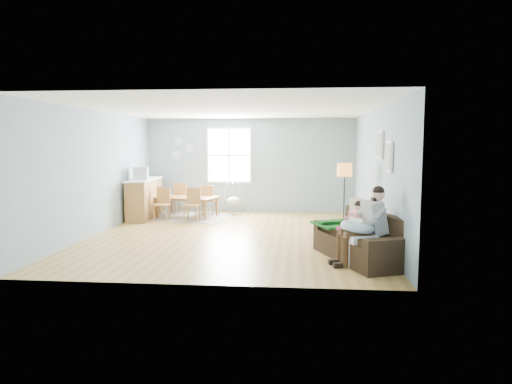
# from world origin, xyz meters

# --- Properties ---
(room) EXTENTS (8.40, 9.40, 3.90)m
(room) POSITION_xyz_m (0.00, 0.00, 2.42)
(room) COLOR #A57B3A
(window) EXTENTS (1.32, 0.08, 1.62)m
(window) POSITION_xyz_m (-0.60, 3.46, 1.65)
(window) COLOR white
(window) RESTS_ON room
(pictures) EXTENTS (0.05, 1.34, 0.74)m
(pictures) POSITION_xyz_m (2.97, -1.05, 1.85)
(pictures) COLOR white
(pictures) RESTS_ON room
(wall_plates) EXTENTS (0.67, 0.02, 0.66)m
(wall_plates) POSITION_xyz_m (-2.00, 3.47, 1.83)
(wall_plates) COLOR #A2BBC2
(wall_plates) RESTS_ON room
(sofa) EXTENTS (1.53, 2.16, 0.80)m
(sofa) POSITION_xyz_m (2.50, -1.86, 0.28)
(sofa) COLOR black
(sofa) RESTS_ON room
(green_throw) EXTENTS (1.13, 1.05, 0.04)m
(green_throw) POSITION_xyz_m (2.19, -1.27, 0.51)
(green_throw) COLOR #16601C
(green_throw) RESTS_ON sofa
(beige_pillow) EXTENTS (0.31, 0.50, 0.49)m
(beige_pillow) POSITION_xyz_m (2.50, -1.29, 0.74)
(beige_pillow) COLOR tan
(beige_pillow) RESTS_ON sofa
(father) EXTENTS (0.97, 0.61, 1.30)m
(father) POSITION_xyz_m (2.49, -2.16, 0.69)
(father) COLOR gray
(father) RESTS_ON sofa
(nursing_pillow) EXTENTS (0.75, 0.74, 0.22)m
(nursing_pillow) POSITION_xyz_m (2.35, -2.22, 0.63)
(nursing_pillow) COLOR #A3BBCC
(nursing_pillow) RESTS_ON father
(infant) EXTENTS (0.27, 0.36, 0.14)m
(infant) POSITION_xyz_m (2.34, -2.19, 0.71)
(infant) COLOR silver
(infant) RESTS_ON nursing_pillow
(toddler) EXTENTS (0.52, 0.42, 0.78)m
(toddler) POSITION_xyz_m (2.36, -1.70, 0.68)
(toddler) COLOR white
(toddler) RESTS_ON sofa
(floor_lamp) EXTENTS (0.31, 0.31, 1.56)m
(floor_lamp) POSITION_xyz_m (2.38, 0.23, 1.29)
(floor_lamp) COLOR black
(floor_lamp) RESTS_ON room
(storage_cube) EXTENTS (0.59, 0.56, 0.51)m
(storage_cube) POSITION_xyz_m (2.38, -2.26, 0.26)
(storage_cube) COLOR white
(storage_cube) RESTS_ON room
(rug) EXTENTS (2.56, 2.10, 0.01)m
(rug) POSITION_xyz_m (-1.60, 2.35, 0.01)
(rug) COLOR gray
(rug) RESTS_ON room
(dining_table) EXTENTS (1.75, 1.25, 0.56)m
(dining_table) POSITION_xyz_m (-1.60, 2.35, 0.28)
(dining_table) COLOR brown
(dining_table) RESTS_ON rug
(chair_sw) EXTENTS (0.40, 0.40, 0.85)m
(chair_sw) POSITION_xyz_m (-2.11, 1.85, 0.48)
(chair_sw) COLOR brown
(chair_sw) RESTS_ON rug
(chair_se) EXTENTS (0.42, 0.42, 0.87)m
(chair_se) POSITION_xyz_m (-1.29, 1.72, 0.49)
(chair_se) COLOR brown
(chair_se) RESTS_ON rug
(chair_nw) EXTENTS (0.42, 0.42, 0.89)m
(chair_nw) POSITION_xyz_m (-1.91, 2.98, 0.50)
(chair_nw) COLOR brown
(chair_nw) RESTS_ON rug
(chair_ne) EXTENTS (0.42, 0.42, 0.83)m
(chair_ne) POSITION_xyz_m (-1.10, 2.85, 0.47)
(chair_ne) COLOR brown
(chair_ne) RESTS_ON rug
(counter) EXTENTS (0.66, 1.91, 1.05)m
(counter) POSITION_xyz_m (-2.70, 2.19, 0.53)
(counter) COLOR brown
(counter) RESTS_ON room
(monitor) EXTENTS (0.40, 0.39, 0.33)m
(monitor) POSITION_xyz_m (-2.66, 1.83, 1.22)
(monitor) COLOR #AAAAAF
(monitor) RESTS_ON counter
(baby_swing) EXTENTS (1.03, 1.05, 0.89)m
(baby_swing) POSITION_xyz_m (-0.42, 3.02, 0.40)
(baby_swing) COLOR #AAAAAF
(baby_swing) RESTS_ON room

